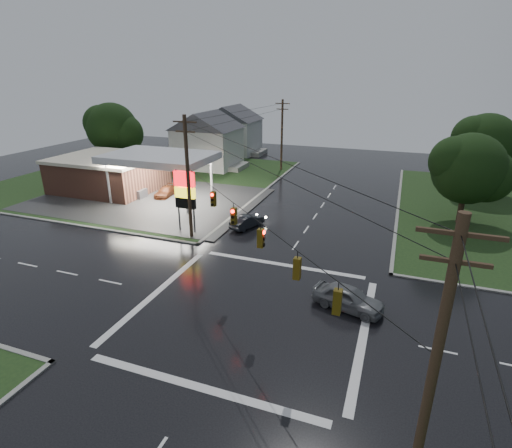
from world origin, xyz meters
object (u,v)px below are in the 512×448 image
(gas_station, at_px, (116,171))
(pylon_sign, at_px, (185,191))
(utility_pole_se, at_px, (432,377))
(car_north, at_px, (247,221))
(house_near, at_px, (208,139))
(car_crossing, at_px, (348,298))
(utility_pole_n, at_px, (282,134))
(house_far, at_px, (232,129))
(tree_ne_near, at_px, (470,169))
(tree_ne_far, at_px, (487,144))
(tree_nw_behind, at_px, (113,129))
(utility_pole_nw, at_px, (188,177))
(car_pump, at_px, (166,192))

(gas_station, bearing_deg, pylon_sign, -31.22)
(pylon_sign, relative_size, utility_pole_se, 0.55)
(car_north, bearing_deg, house_near, -34.64)
(house_near, bearing_deg, car_crossing, -51.50)
(utility_pole_n, distance_m, car_crossing, 38.93)
(house_far, height_order, tree_ne_near, tree_ne_near)
(gas_station, height_order, house_near, house_near)
(gas_station, relative_size, tree_ne_far, 2.67)
(utility_pole_n, xyz_separation_m, tree_nw_behind, (-24.34, -8.01, 0.71))
(utility_pole_nw, distance_m, car_north, 7.60)
(tree_nw_behind, distance_m, car_crossing, 48.49)
(utility_pole_nw, bearing_deg, house_far, 107.92)
(utility_pole_nw, height_order, tree_ne_far, utility_pole_nw)
(car_pump, bearing_deg, tree_ne_near, -1.31)
(car_pump, bearing_deg, car_north, -30.61)
(utility_pole_se, xyz_separation_m, car_north, (-15.08, 23.07, -5.09))
(house_far, relative_size, tree_ne_near, 1.23)
(gas_station, height_order, utility_pole_nw, utility_pole_nw)
(utility_pole_nw, bearing_deg, house_near, 113.37)
(utility_pole_n, distance_m, car_north, 25.21)
(utility_pole_nw, height_order, utility_pole_se, same)
(car_crossing, bearing_deg, utility_pole_nw, 80.33)
(car_north, bearing_deg, utility_pole_nw, 67.05)
(house_far, height_order, tree_nw_behind, tree_nw_behind)
(tree_nw_behind, bearing_deg, tree_ne_near, -9.47)
(house_far, distance_m, tree_ne_far, 41.57)
(pylon_sign, bearing_deg, utility_pole_se, -45.00)
(pylon_sign, distance_m, car_crossing, 18.38)
(house_near, bearing_deg, tree_ne_near, -21.76)
(gas_station, distance_m, tree_ne_near, 40.00)
(pylon_sign, relative_size, house_far, 0.54)
(utility_pole_nw, relative_size, tree_nw_behind, 1.10)
(tree_nw_behind, xyz_separation_m, car_crossing, (39.56, -27.52, -5.40))
(utility_pole_se, bearing_deg, tree_nw_behind, 137.66)
(utility_pole_nw, bearing_deg, car_pump, 131.64)
(pylon_sign, relative_size, car_pump, 1.47)
(gas_station, bearing_deg, house_near, 73.83)
(house_near, xyz_separation_m, tree_ne_far, (38.10, -2.01, 1.77))
(gas_station, bearing_deg, utility_pole_n, 48.53)
(house_far, distance_m, car_crossing, 53.40)
(utility_pole_se, bearing_deg, car_crossing, 107.51)
(pylon_sign, bearing_deg, tree_nw_behind, 140.13)
(utility_pole_n, xyz_separation_m, house_near, (-11.45, -2.00, -1.06))
(utility_pole_se, relative_size, house_far, 1.00)
(tree_ne_far, distance_m, car_crossing, 33.96)
(pylon_sign, height_order, tree_ne_near, tree_ne_near)
(utility_pole_se, bearing_deg, car_pump, 133.86)
(tree_ne_near, height_order, car_north, tree_ne_near)
(pylon_sign, height_order, house_near, house_near)
(car_crossing, distance_m, car_pump, 29.94)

